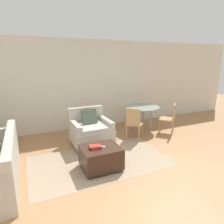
% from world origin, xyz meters
% --- Properties ---
extents(ground_plane, '(20.00, 20.00, 0.00)m').
position_xyz_m(ground_plane, '(0.00, 0.00, 0.00)').
color(ground_plane, '#A3754C').
extents(wall_back, '(12.00, 0.06, 2.75)m').
position_xyz_m(wall_back, '(0.00, 3.32, 1.38)').
color(wall_back, beige).
rests_on(wall_back, ground_plane).
extents(area_rug, '(2.95, 1.69, 0.01)m').
position_xyz_m(area_rug, '(-0.35, 0.97, 0.00)').
color(area_rug, gray).
rests_on(area_rug, ground_plane).
extents(armchair, '(0.96, 0.96, 0.92)m').
position_xyz_m(armchair, '(-0.25, 1.90, 0.37)').
color(armchair, '#B2ADA3').
rests_on(armchair, ground_plane).
extents(ottoman, '(0.75, 0.63, 0.46)m').
position_xyz_m(ottoman, '(-0.44, 0.68, 0.25)').
color(ottoman, '#382319').
rests_on(ottoman, ground_plane).
extents(book_stack, '(0.24, 0.18, 0.06)m').
position_xyz_m(book_stack, '(-0.55, 0.68, 0.49)').
color(book_stack, '#B72D28').
rests_on(book_stack, ottoman).
extents(tv_remote_primary, '(0.12, 0.13, 0.01)m').
position_xyz_m(tv_remote_primary, '(-0.41, 0.70, 0.46)').
color(tv_remote_primary, '#B7B7BC').
rests_on(tv_remote_primary, ottoman).
extents(dining_table, '(1.10, 1.10, 0.75)m').
position_xyz_m(dining_table, '(1.54, 2.36, 0.67)').
color(dining_table, '#8C9E99').
rests_on(dining_table, ground_plane).
extents(dining_chair_near_left, '(0.59, 0.59, 0.90)m').
position_xyz_m(dining_chair_near_left, '(0.92, 1.74, 0.52)').
color(dining_chair_near_left, tan).
rests_on(dining_chair_near_left, ground_plane).
extents(dining_chair_near_right, '(0.59, 0.59, 0.90)m').
position_xyz_m(dining_chair_near_right, '(2.16, 1.74, 0.52)').
color(dining_chair_near_right, tan).
rests_on(dining_chair_near_right, ground_plane).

